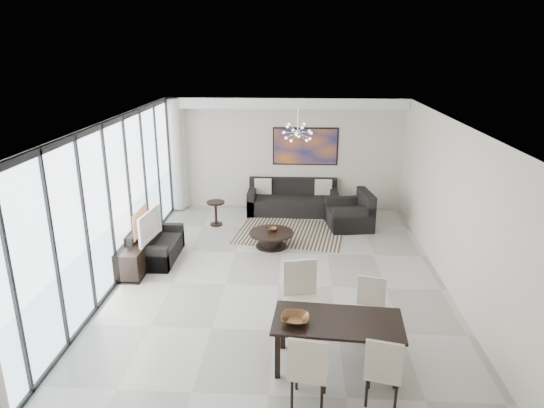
# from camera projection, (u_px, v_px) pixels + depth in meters

# --- Properties ---
(room_shell) EXTENTS (6.00, 9.00, 2.90)m
(room_shell) POSITION_uv_depth(u_px,v_px,m) (306.00, 210.00, 8.25)
(room_shell) COLOR #A8A39B
(room_shell) RESTS_ON ground
(window_wall) EXTENTS (0.37, 8.95, 2.90)m
(window_wall) POSITION_uv_depth(u_px,v_px,m) (115.00, 206.00, 8.41)
(window_wall) COLOR silver
(window_wall) RESTS_ON floor
(soffit) EXTENTS (5.98, 0.40, 0.26)m
(soffit) POSITION_uv_depth(u_px,v_px,m) (286.00, 103.00, 11.94)
(soffit) COLOR white
(soffit) RESTS_ON room_shell
(painting) EXTENTS (1.68, 0.04, 0.98)m
(painting) POSITION_uv_depth(u_px,v_px,m) (305.00, 146.00, 12.42)
(painting) COLOR #C2641B
(painting) RESTS_ON room_shell
(chandelier) EXTENTS (0.66, 0.66, 0.71)m
(chandelier) POSITION_uv_depth(u_px,v_px,m) (298.00, 132.00, 10.35)
(chandelier) COLOR silver
(chandelier) RESTS_ON room_shell
(rug) EXTENTS (2.64, 2.18, 0.01)m
(rug) POSITION_uv_depth(u_px,v_px,m) (291.00, 233.00, 11.18)
(rug) COLOR black
(rug) RESTS_ON floor
(coffee_table) EXTENTS (0.95, 0.95, 0.33)m
(coffee_table) POSITION_uv_depth(u_px,v_px,m) (271.00, 238.00, 10.36)
(coffee_table) COLOR black
(coffee_table) RESTS_ON floor
(bowl_coffee) EXTENTS (0.28, 0.28, 0.07)m
(bowl_coffee) POSITION_uv_depth(u_px,v_px,m) (272.00, 229.00, 10.37)
(bowl_coffee) COLOR brown
(bowl_coffee) RESTS_ON coffee_table
(sofa_main) EXTENTS (2.29, 0.94, 0.83)m
(sofa_main) POSITION_uv_depth(u_px,v_px,m) (293.00, 202.00, 12.49)
(sofa_main) COLOR black
(sofa_main) RESTS_ON floor
(loveseat) EXTENTS (0.79, 1.41, 0.71)m
(loveseat) POSITION_uv_depth(u_px,v_px,m) (155.00, 247.00, 9.78)
(loveseat) COLOR black
(loveseat) RESTS_ON floor
(armchair) EXTENTS (1.12, 1.16, 0.86)m
(armchair) POSITION_uv_depth(u_px,v_px,m) (351.00, 215.00, 11.45)
(armchair) COLOR black
(armchair) RESTS_ON floor
(side_table) EXTENTS (0.43, 0.43, 0.59)m
(side_table) POSITION_uv_depth(u_px,v_px,m) (216.00, 209.00, 11.56)
(side_table) COLOR black
(side_table) RESTS_ON floor
(tv_console) EXTENTS (0.49, 1.75, 0.55)m
(tv_console) POSITION_uv_depth(u_px,v_px,m) (140.00, 251.00, 9.50)
(tv_console) COLOR black
(tv_console) RESTS_ON floor
(television) EXTENTS (0.23, 1.01, 0.57)m
(television) POSITION_uv_depth(u_px,v_px,m) (145.00, 225.00, 9.29)
(television) COLOR gray
(television) RESTS_ON tv_console
(dining_table) EXTENTS (1.75, 0.97, 0.70)m
(dining_table) POSITION_uv_depth(u_px,v_px,m) (338.00, 326.00, 6.34)
(dining_table) COLOR black
(dining_table) RESTS_ON floor
(dining_chair_sw) EXTENTS (0.51, 0.51, 0.98)m
(dining_chair_sw) POSITION_uv_depth(u_px,v_px,m) (308.00, 367.00, 5.63)
(dining_chair_sw) COLOR beige
(dining_chair_sw) RESTS_ON floor
(dining_chair_se) EXTENTS (0.52, 0.52, 0.93)m
(dining_chair_se) POSITION_uv_depth(u_px,v_px,m) (383.00, 367.00, 5.67)
(dining_chair_se) COLOR beige
(dining_chair_se) RESTS_ON floor
(dining_chair_nw) EXTENTS (0.60, 0.60, 1.10)m
(dining_chair_nw) POSITION_uv_depth(u_px,v_px,m) (301.00, 292.00, 7.19)
(dining_chair_nw) COLOR beige
(dining_chair_nw) RESTS_ON floor
(dining_chair_ne) EXTENTS (0.50, 0.50, 0.90)m
(dining_chair_ne) POSITION_uv_depth(u_px,v_px,m) (370.00, 303.00, 7.11)
(dining_chair_ne) COLOR beige
(dining_chair_ne) RESTS_ON floor
(bowl_dining) EXTENTS (0.40, 0.40, 0.09)m
(bowl_dining) POSITION_uv_depth(u_px,v_px,m) (295.00, 319.00, 6.26)
(bowl_dining) COLOR brown
(bowl_dining) RESTS_ON dining_table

